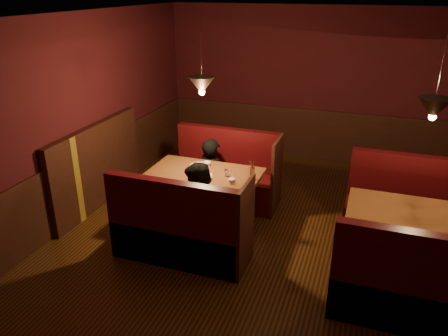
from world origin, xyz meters
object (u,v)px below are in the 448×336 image
(main_table, at_px, (205,186))
(second_bench_far, at_px, (408,214))
(main_bench_near, at_px, (180,234))
(second_table, at_px, (411,229))
(main_bench_far, at_px, (227,179))
(diner_a, at_px, (212,162))
(second_bench_near, at_px, (414,293))
(diner_b, at_px, (201,197))

(main_table, relative_size, second_bench_far, 0.96)
(main_bench_near, height_order, second_table, main_bench_near)
(main_bench_far, bearing_deg, second_table, -23.00)
(main_table, relative_size, second_table, 1.06)
(main_bench_far, height_order, diner_a, diner_a)
(main_table, height_order, second_table, main_table)
(main_bench_far, xyz_separation_m, second_bench_near, (2.68, -2.00, -0.00))
(second_bench_far, distance_m, second_bench_near, 1.75)
(main_table, bearing_deg, main_bench_near, -88.83)
(diner_a, height_order, diner_b, diner_b)
(main_table, xyz_separation_m, diner_a, (-0.15, 0.67, 0.08))
(main_bench_near, height_order, second_bench_far, main_bench_near)
(second_table, bearing_deg, second_bench_far, 87.80)
(main_bench_near, relative_size, second_table, 1.16)
(main_bench_near, relative_size, second_bench_far, 1.05)
(main_bench_far, height_order, second_table, main_bench_far)
(main_bench_near, relative_size, diner_a, 1.18)
(second_table, relative_size, second_bench_near, 0.90)
(main_bench_far, distance_m, second_bench_near, 3.34)
(main_table, distance_m, main_bench_near, 0.92)
(second_bench_far, bearing_deg, diner_b, -154.32)
(second_bench_far, distance_m, diner_b, 2.83)
(main_bench_near, height_order, diner_b, diner_b)
(main_bench_far, height_order, second_bench_far, main_bench_far)
(second_bench_near, bearing_deg, second_table, 92.20)
(second_table, relative_size, diner_a, 1.01)
(diner_a, bearing_deg, main_bench_far, -103.56)
(diner_a, bearing_deg, main_table, 127.30)
(diner_a, bearing_deg, second_bench_near, 172.55)
(main_bench_near, xyz_separation_m, second_bench_far, (2.68, 1.51, -0.00))
(main_bench_far, bearing_deg, diner_a, -128.18)
(second_bench_near, bearing_deg, main_table, 157.47)
(second_table, xyz_separation_m, second_bench_far, (0.03, 0.87, -0.24))
(main_bench_far, xyz_separation_m, second_table, (2.65, -1.12, 0.24))
(main_table, distance_m, second_bench_far, 2.79)
(main_bench_far, height_order, diner_b, diner_b)
(second_bench_far, xyz_separation_m, second_bench_near, (0.00, -1.75, 0.00))
(main_table, xyz_separation_m, second_bench_near, (2.70, -1.12, -0.27))
(main_table, xyz_separation_m, main_bench_far, (0.02, 0.88, -0.27))
(main_table, distance_m, second_bench_near, 2.94)
(second_table, distance_m, second_bench_near, 0.91)
(main_table, relative_size, diner_a, 1.07)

